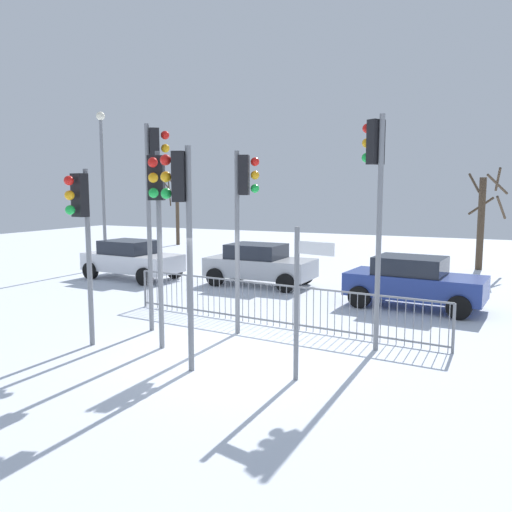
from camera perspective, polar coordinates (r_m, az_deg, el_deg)
The scene contains 15 objects.
ground_plane at distance 10.87m, azimuth -3.39°, elevation -10.80°, with size 60.00×60.00×0.00m, color silver.
traffic_light_rear_right at distance 10.84m, azimuth -10.82°, elevation 5.46°, with size 0.39×0.54×4.16m.
traffic_light_rear_left at distance 11.93m, azimuth -1.40°, elevation 6.07°, with size 0.55×0.37×4.25m.
traffic_light_mid_left at distance 12.47m, azimuth -11.14°, elevation 8.06°, with size 0.48×0.45×4.88m.
traffic_light_foreground_left at distance 11.51m, azimuth -18.66°, elevation 4.02°, with size 0.35×0.56×3.81m.
traffic_light_foreground_right at distance 9.52m, azimuth -8.25°, elevation 5.26°, with size 0.55×0.37×4.15m.
traffic_light_mid_right at distance 11.05m, azimuth 13.00°, elevation 8.15°, with size 0.51×0.42×4.89m.
direction_sign_post at distance 9.09m, azimuth 4.83°, elevation -4.31°, with size 0.77×0.25×2.74m.
pedestrian_guard_railing at distance 12.93m, azimuth 1.93°, elevation -5.31°, with size 8.54×0.89×1.07m.
car_silver_near at distance 18.42m, azimuth 0.35°, elevation -0.86°, with size 3.83×1.98×1.47m.
car_blue_mid at distance 15.59m, azimuth 16.93°, elevation -2.66°, with size 3.94×2.21×1.47m.
car_white_trailing at distance 20.32m, azimuth -13.52°, elevation -0.30°, with size 3.92×2.18×1.47m.
street_lamp at distance 23.20m, azimuth -16.51°, elevation 8.68°, with size 0.36×0.36×6.63m.
bare_tree_left at distance 23.87m, azimuth 23.66°, elevation 3.81°, with size 1.59×1.64×4.29m.
bare_tree_right at distance 32.43m, azimuth -8.71°, elevation 5.28°, with size 1.98×1.99×4.59m.
Camera 1 is at (4.97, -9.06, 3.36)m, focal length 36.39 mm.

